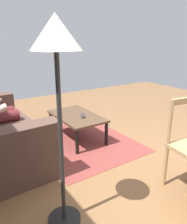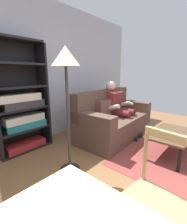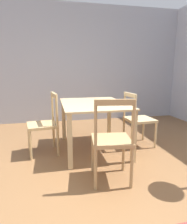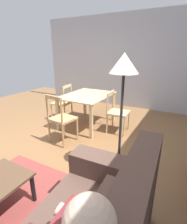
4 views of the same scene
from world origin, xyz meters
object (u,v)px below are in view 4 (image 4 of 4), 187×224
dining_table (87,99)px  dining_chair_by_doorway (62,103)px  dining_chair_near_wall (117,112)px  dining_chair_facing_couch (61,119)px  floor_lamp (123,76)px

dining_table → dining_chair_by_doorway: 0.77m
dining_chair_near_wall → dining_chair_facing_couch: bearing=-38.3°
floor_lamp → dining_chair_facing_couch: bearing=-104.2°
dining_table → dining_chair_by_doorway: size_ratio=1.37×
dining_chair_facing_couch → floor_lamp: floor_lamp is taller
dining_table → dining_chair_by_doorway: (-0.00, -0.75, -0.19)m
dining_table → floor_lamp: size_ratio=0.75×
dining_table → dining_chair_facing_couch: 0.97m
dining_chair_near_wall → floor_lamp: (1.28, 0.54, 0.96)m
dining_table → dining_chair_by_doorway: dining_chair_by_doorway is taller
dining_chair_facing_couch → dining_chair_by_doorway: bearing=-142.2°
dining_chair_facing_couch → floor_lamp: 1.62m
dining_chair_by_doorway → dining_chair_near_wall: bearing=89.8°
dining_chair_near_wall → dining_chair_facing_couch: size_ratio=0.92×
dining_chair_near_wall → dining_chair_by_doorway: dining_chair_by_doorway is taller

